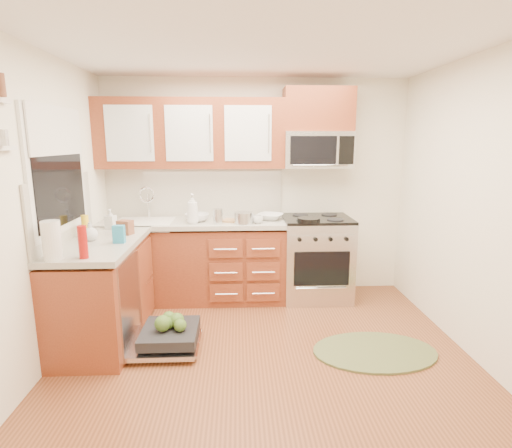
{
  "coord_description": "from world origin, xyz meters",
  "views": [
    {
      "loc": [
        -0.21,
        -2.96,
        1.79
      ],
      "look_at": [
        -0.04,
        0.85,
        1.0
      ],
      "focal_mm": 28.0,
      "sensor_mm": 36.0,
      "label": 1
    }
  ],
  "objects_px": {
    "skillet": "(309,220)",
    "cup": "(258,219)",
    "microwave": "(317,150)",
    "stock_pot": "(244,218)",
    "sink": "(145,232)",
    "cutting_board": "(236,221)",
    "bowl_b": "(197,217)",
    "paper_towel_roll": "(52,240)",
    "bowl_a": "(270,217)",
    "range": "(316,258)",
    "rug": "(375,352)",
    "upper_cabinets": "(191,134)",
    "dishwasher": "(166,338)"
  },
  "relations": [
    {
      "from": "skillet",
      "to": "cup",
      "type": "xyz_separation_m",
      "value": [
        -0.54,
        0.07,
        -0.0
      ]
    },
    {
      "from": "microwave",
      "to": "stock_pot",
      "type": "bearing_deg",
      "value": -159.89
    },
    {
      "from": "microwave",
      "to": "sink",
      "type": "relative_size",
      "value": 1.23
    },
    {
      "from": "stock_pot",
      "to": "cutting_board",
      "type": "height_order",
      "value": "stock_pot"
    },
    {
      "from": "sink",
      "to": "bowl_b",
      "type": "distance_m",
      "value": 0.6
    },
    {
      "from": "paper_towel_roll",
      "to": "bowl_b",
      "type": "relative_size",
      "value": 1.09
    },
    {
      "from": "paper_towel_roll",
      "to": "bowl_a",
      "type": "distance_m",
      "value": 2.29
    },
    {
      "from": "microwave",
      "to": "range",
      "type": "bearing_deg",
      "value": -90.0
    },
    {
      "from": "sink",
      "to": "bowl_b",
      "type": "xyz_separation_m",
      "value": [
        0.58,
        -0.02,
        0.17
      ]
    },
    {
      "from": "bowl_b",
      "to": "rug",
      "type": "bearing_deg",
      "value": -37.79
    },
    {
      "from": "range",
      "to": "sink",
      "type": "relative_size",
      "value": 1.53
    },
    {
      "from": "microwave",
      "to": "sink",
      "type": "distance_m",
      "value": 2.13
    },
    {
      "from": "upper_cabinets",
      "to": "microwave",
      "type": "relative_size",
      "value": 2.7
    },
    {
      "from": "bowl_b",
      "to": "upper_cabinets",
      "type": "bearing_deg",
      "value": 107.81
    },
    {
      "from": "upper_cabinets",
      "to": "sink",
      "type": "distance_m",
      "value": 1.21
    },
    {
      "from": "bowl_a",
      "to": "range",
      "type": "bearing_deg",
      "value": -2.39
    },
    {
      "from": "microwave",
      "to": "skillet",
      "type": "height_order",
      "value": "microwave"
    },
    {
      "from": "rug",
      "to": "cup",
      "type": "bearing_deg",
      "value": 130.89
    },
    {
      "from": "dishwasher",
      "to": "cutting_board",
      "type": "bearing_deg",
      "value": 59.36
    },
    {
      "from": "upper_cabinets",
      "to": "paper_towel_roll",
      "type": "bearing_deg",
      "value": -118.75
    },
    {
      "from": "cutting_board",
      "to": "bowl_b",
      "type": "height_order",
      "value": "bowl_b"
    },
    {
      "from": "cutting_board",
      "to": "paper_towel_roll",
      "type": "bearing_deg",
      "value": -134.78
    },
    {
      "from": "upper_cabinets",
      "to": "cup",
      "type": "height_order",
      "value": "upper_cabinets"
    },
    {
      "from": "bowl_a",
      "to": "cup",
      "type": "height_order",
      "value": "cup"
    },
    {
      "from": "upper_cabinets",
      "to": "bowl_b",
      "type": "relative_size",
      "value": 7.62
    },
    {
      "from": "sink",
      "to": "paper_towel_roll",
      "type": "xyz_separation_m",
      "value": [
        -0.35,
        -1.44,
        0.27
      ]
    },
    {
      "from": "skillet",
      "to": "cup",
      "type": "distance_m",
      "value": 0.55
    },
    {
      "from": "microwave",
      "to": "stock_pot",
      "type": "xyz_separation_m",
      "value": [
        -0.84,
        -0.31,
        -0.71
      ]
    },
    {
      "from": "dishwasher",
      "to": "stock_pot",
      "type": "height_order",
      "value": "stock_pot"
    },
    {
      "from": "sink",
      "to": "cup",
      "type": "xyz_separation_m",
      "value": [
        1.25,
        -0.17,
        0.17
      ]
    },
    {
      "from": "cup",
      "to": "bowl_b",
      "type": "bearing_deg",
      "value": 167.04
    },
    {
      "from": "microwave",
      "to": "cutting_board",
      "type": "distance_m",
      "value": 1.21
    },
    {
      "from": "microwave",
      "to": "skillet",
      "type": "xyz_separation_m",
      "value": [
        -0.14,
        -0.37,
        -0.73
      ]
    },
    {
      "from": "bowl_a",
      "to": "cup",
      "type": "distance_m",
      "value": 0.25
    },
    {
      "from": "skillet",
      "to": "paper_towel_roll",
      "type": "height_order",
      "value": "paper_towel_roll"
    },
    {
      "from": "upper_cabinets",
      "to": "rug",
      "type": "height_order",
      "value": "upper_cabinets"
    },
    {
      "from": "paper_towel_roll",
      "to": "cup",
      "type": "height_order",
      "value": "paper_towel_roll"
    },
    {
      "from": "skillet",
      "to": "cutting_board",
      "type": "height_order",
      "value": "skillet"
    },
    {
      "from": "microwave",
      "to": "cup",
      "type": "xyz_separation_m",
      "value": [
        -0.68,
        -0.3,
        -0.73
      ]
    },
    {
      "from": "upper_cabinets",
      "to": "cutting_board",
      "type": "xyz_separation_m",
      "value": [
        0.49,
        -0.22,
        -0.94
      ]
    },
    {
      "from": "microwave",
      "to": "sink",
      "type": "height_order",
      "value": "microwave"
    },
    {
      "from": "rug",
      "to": "stock_pot",
      "type": "height_order",
      "value": "stock_pot"
    },
    {
      "from": "microwave",
      "to": "bowl_a",
      "type": "height_order",
      "value": "microwave"
    },
    {
      "from": "rug",
      "to": "skillet",
      "type": "height_order",
      "value": "skillet"
    },
    {
      "from": "range",
      "to": "bowl_a",
      "type": "xyz_separation_m",
      "value": [
        -0.53,
        0.02,
        0.48
      ]
    },
    {
      "from": "upper_cabinets",
      "to": "cutting_board",
      "type": "bearing_deg",
      "value": -24.08
    },
    {
      "from": "rug",
      "to": "stock_pot",
      "type": "distance_m",
      "value": 1.85
    },
    {
      "from": "bowl_b",
      "to": "cup",
      "type": "relative_size",
      "value": 2.44
    },
    {
      "from": "bowl_a",
      "to": "dishwasher",
      "type": "bearing_deg",
      "value": -131.24
    },
    {
      "from": "sink",
      "to": "bowl_a",
      "type": "distance_m",
      "value": 1.41
    }
  ]
}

